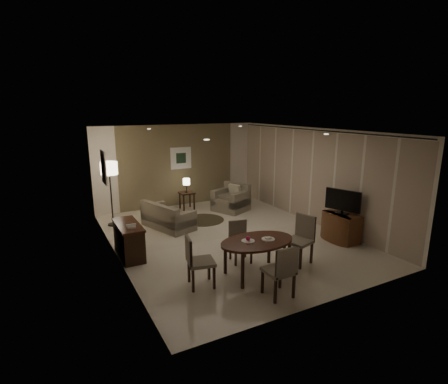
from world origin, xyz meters
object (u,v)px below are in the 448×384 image
dining_table (257,258)px  chair_right (298,241)px  chair_near (278,270)px  chair_far (241,242)px  chair_left (201,261)px  console_desk (129,240)px  sofa (168,215)px  tv_cabinet (341,227)px  armchair (231,198)px  side_table (187,201)px  floor_lamp (111,194)px

dining_table → chair_right: size_ratio=1.50×
chair_near → chair_right: bearing=-142.9°
chair_far → chair_left: chair_left is taller
console_desk → chair_left: size_ratio=1.23×
sofa → tv_cabinet: bearing=-149.0°
dining_table → sofa: (-0.62, 3.50, 0.00)m
armchair → chair_right: bearing=-33.2°
chair_right → side_table: (-0.55, 4.90, -0.23)m
sofa → armchair: armchair is taller
chair_near → chair_far: chair_near is taller
dining_table → armchair: bearing=67.7°
chair_left → floor_lamp: bearing=21.7°
armchair → console_desk: bearing=-85.4°
chair_left → sofa: chair_left is taller
chair_near → floor_lamp: (-1.83, 5.28, 0.41)m
armchair → floor_lamp: floor_lamp is taller
chair_left → side_table: (1.66, 4.83, -0.20)m
chair_near → armchair: bearing=-109.8°
console_desk → chair_far: 2.48m
chair_right → chair_near: bearing=-69.2°
chair_far → side_table: (0.48, 4.26, -0.15)m
dining_table → tv_cabinet: bearing=11.3°
dining_table → chair_far: bearing=87.6°
tv_cabinet → sofa: 4.55m
tv_cabinet → chair_left: bearing=-173.4°
chair_far → sofa: size_ratio=0.57×
chair_left → chair_far: bearing=-52.9°
tv_cabinet → dining_table: dining_table is taller
chair_far → floor_lamp: bearing=127.6°
console_desk → dining_table: console_desk is taller
console_desk → dining_table: bearing=-45.7°
console_desk → side_table: console_desk is taller
dining_table → console_desk: bearing=134.3°
floor_lamp → chair_left: bearing=-79.7°
tv_cabinet → chair_far: (-2.84, 0.10, 0.09)m
chair_left → chair_near: bearing=-120.9°
console_desk → chair_right: chair_right is taller
armchair → chair_near: bearing=-44.3°
console_desk → side_table: bearing=48.5°
chair_far → chair_left: bearing=-144.3°
armchair → chair_far: bearing=-50.1°
chair_far → sofa: bearing=113.0°
chair_far → armchair: bearing=74.3°
armchair → dining_table: bearing=-46.6°
sofa → side_table: sofa is taller
chair_near → floor_lamp: bearing=-70.7°
chair_left → side_table: size_ratio=1.72×
console_desk → chair_far: bearing=-34.3°
tv_cabinet → chair_far: chair_far is taller
console_desk → armchair: bearing=29.0°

